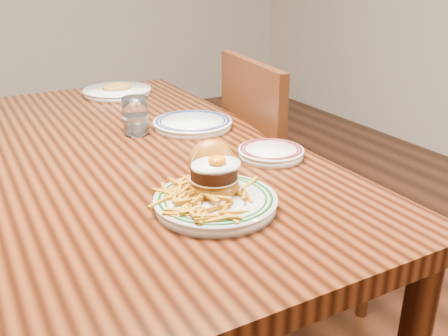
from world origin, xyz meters
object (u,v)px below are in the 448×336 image
table (133,176)px  side_plate (271,152)px  chair_right (282,183)px  main_plate (215,190)px

table → side_plate: 0.41m
table → side_plate: (0.30, -0.26, 0.10)m
chair_right → side_plate: (-0.25, -0.28, 0.26)m
main_plate → chair_right: bearing=64.9°
table → chair_right: bearing=2.6°
main_plate → side_plate: size_ratio=1.57×
main_plate → table: bearing=117.6°
table → chair_right: (0.55, 0.02, -0.15)m
side_plate → chair_right: bearing=55.7°
main_plate → side_plate: (0.27, 0.18, -0.02)m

